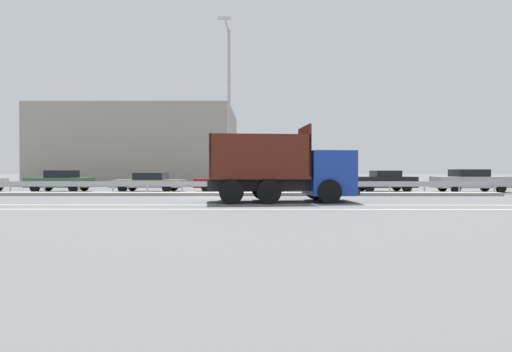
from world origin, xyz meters
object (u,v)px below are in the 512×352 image
street_lamp_1 (229,103)px  parked_car_2 (61,181)px  parked_car_6 (384,181)px  parked_car_7 (470,181)px  parked_car_3 (149,182)px  parked_car_4 (228,182)px  parked_car_5 (304,181)px  median_road_sign (320,174)px  dump_truck (297,175)px

street_lamp_1 → parked_car_2: (-11.82, 4.19, -4.59)m
parked_car_6 → parked_car_7: bearing=-97.8°
parked_car_3 → parked_car_7: size_ratio=1.00×
parked_car_4 → parked_car_5: (5.12, 0.23, 0.05)m
parked_car_7 → parked_car_3: bearing=-93.7°
parked_car_4 → parked_car_5: size_ratio=0.95×
median_road_sign → street_lamp_1: street_lamp_1 is taller
parked_car_2 → parked_car_3: size_ratio=0.85×
median_road_sign → dump_truck: bearing=-111.1°
parked_car_2 → parked_car_5: bearing=-90.4°
street_lamp_1 → parked_car_7: 16.84m
median_road_sign → parked_car_4: bearing=146.2°
parked_car_2 → parked_car_6: size_ratio=1.02×
dump_truck → parked_car_7: dump_truck is taller
parked_car_2 → dump_truck: bearing=-119.5°
parked_car_6 → parked_car_3: bearing=88.5°
parked_car_5 → parked_car_4: bearing=90.5°
median_road_sign → parked_car_2: (-17.08, 4.14, -0.48)m
parked_car_3 → parked_car_7: (21.52, -0.51, 0.11)m
street_lamp_1 → parked_car_3: bearing=144.0°
parked_car_4 → parked_car_2: bearing=86.9°
parked_car_4 → parked_car_6: parked_car_6 is taller
parked_car_4 → parked_car_5: 5.13m
parked_car_5 → parked_car_6: size_ratio=1.14×
median_road_sign → parked_car_5: 4.04m
parked_car_2 → parked_car_7: parked_car_7 is taller
median_road_sign → parked_car_7: 11.14m
parked_car_3 → parked_car_7: 21.53m
parked_car_5 → parked_car_2: bearing=87.3°
parked_car_4 → parked_car_7: 16.13m
parked_car_7 → parked_car_5: bearing=-94.3°
parked_car_4 → parked_car_7: bearing=-91.7°
parked_car_2 → parked_car_5: (16.61, -0.16, 0.01)m
parked_car_2 → parked_car_4: bearing=-91.8°
parked_car_3 → parked_car_2: bearing=91.8°
dump_truck → parked_car_7: 14.79m
parked_car_3 → parked_car_5: size_ratio=1.04×
parked_car_2 → parked_car_5: size_ratio=0.89×
parked_car_3 → parked_car_6: size_ratio=1.19×
dump_truck → median_road_sign: bearing=153.0°
parked_car_2 → parked_car_3: bearing=-90.2°
parked_car_2 → parked_car_6: parked_car_2 is taller
parked_car_5 → street_lamp_1: bearing=128.0°
street_lamp_1 → parked_car_6: (10.24, 4.23, -4.58)m
street_lamp_1 → parked_car_6: 11.99m
parked_car_2 → parked_car_5: parked_car_5 is taller
dump_truck → parked_car_4: 9.19m
street_lamp_1 → parked_car_5: street_lamp_1 is taller
parked_car_3 → dump_truck: bearing=-131.2°
street_lamp_1 → parked_car_3: street_lamp_1 is taller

